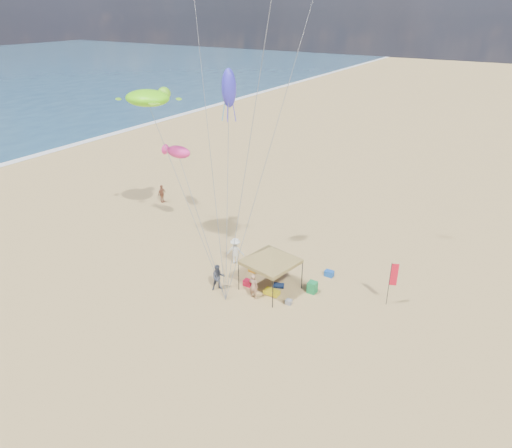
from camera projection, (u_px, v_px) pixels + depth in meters
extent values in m
plane|color=tan|center=(228.00, 308.00, 26.05)|extent=(280.00, 280.00, 0.00)
cylinder|color=black|center=(268.00, 260.00, 29.09)|extent=(0.05, 0.05, 1.77)
cylinder|color=black|center=(302.00, 276.00, 27.46)|extent=(0.05, 0.05, 1.77)
cylinder|color=black|center=(239.00, 277.00, 27.33)|extent=(0.05, 0.05, 1.77)
cylinder|color=black|center=(273.00, 294.00, 25.70)|extent=(0.05, 0.05, 1.77)
cube|color=olive|center=(271.00, 262.00, 26.97)|extent=(3.20, 3.20, 0.21)
pyramid|color=olive|center=(271.00, 247.00, 26.54)|extent=(5.27, 5.27, 0.89)
cylinder|color=black|center=(389.00, 284.00, 25.76)|extent=(0.04, 0.04, 2.72)
cube|color=red|center=(394.00, 275.00, 25.47)|extent=(0.38, 0.18, 1.36)
cube|color=red|center=(248.00, 283.00, 28.02)|extent=(0.54, 0.38, 0.38)
cube|color=#154DAC|center=(329.00, 273.00, 29.00)|extent=(0.54, 0.38, 0.38)
cylinder|color=#0C1938|center=(279.00, 285.00, 27.80)|extent=(0.69, 0.54, 0.36)
cylinder|color=#EA410D|center=(276.00, 253.00, 31.36)|extent=(0.54, 0.69, 0.36)
cube|color=#167A3D|center=(312.00, 287.00, 27.30)|extent=(0.50, 0.50, 0.70)
cube|color=orange|center=(254.00, 266.00, 29.47)|extent=(0.50, 0.50, 0.70)
cube|color=gray|center=(289.00, 302.00, 26.31)|extent=(0.34, 0.30, 0.28)
cube|color=gold|center=(272.00, 292.00, 27.09)|extent=(0.90, 0.50, 0.24)
imported|color=#9D7459|center=(253.00, 286.00, 26.61)|extent=(0.59, 0.39, 1.57)
imported|color=#343A48|center=(218.00, 277.00, 27.37)|extent=(1.01, 1.02, 1.66)
imported|color=silver|center=(235.00, 251.00, 30.15)|extent=(1.32, 1.00, 1.81)
imported|color=#97553A|center=(162.00, 194.00, 39.64)|extent=(0.42, 0.93, 1.56)
ellipsoid|color=#6AFF0F|center=(147.00, 98.00, 29.91)|extent=(3.62, 3.18, 1.03)
ellipsoid|color=#F32B8A|center=(179.00, 152.00, 31.18)|extent=(1.89, 0.97, 0.83)
ellipsoid|color=#3430D4|center=(229.00, 88.00, 27.52)|extent=(1.17, 1.17, 2.29)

